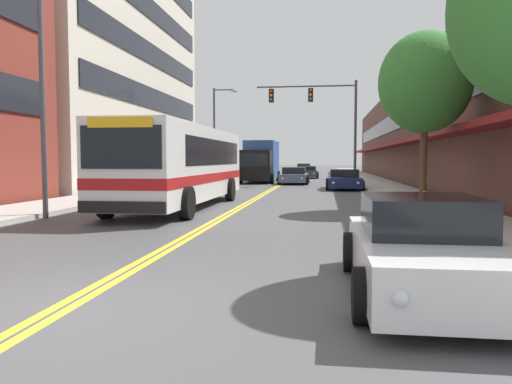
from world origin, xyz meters
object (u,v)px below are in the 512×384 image
(car_slate_blue_moving_lead, at_px, (294,176))
(box_truck, at_px, (261,161))
(car_charcoal_parked_left_near, at_px, (219,175))
(street_lamp_left_far, at_px, (218,127))
(car_navy_parked_right_mid, at_px, (344,180))
(street_tree_right_mid, at_px, (425,83))
(city_bus, at_px, (182,163))
(car_white_parked_right_foreground, at_px, (423,249))
(street_lamp_left_near, at_px, (49,57))
(traffic_signal_mast, at_px, (322,111))
(car_dark_grey_moving_second, at_px, (308,172))
(fire_hydrant, at_px, (424,205))
(car_beige_moving_third, at_px, (304,169))

(car_slate_blue_moving_lead, height_order, box_truck, box_truck)
(car_charcoal_parked_left_near, xyz_separation_m, street_lamp_left_far, (-0.59, 2.40, 3.67))
(car_navy_parked_right_mid, bearing_deg, street_tree_right_mid, -79.34)
(city_bus, xyz_separation_m, car_white_parked_right_foreground, (6.63, -11.48, -1.08))
(car_charcoal_parked_left_near, bearing_deg, street_lamp_left_far, 103.77)
(box_truck, bearing_deg, street_lamp_left_near, -96.98)
(city_bus, bearing_deg, traffic_signal_mast, 72.70)
(street_lamp_left_near, bearing_deg, car_slate_blue_moving_lead, 75.24)
(car_navy_parked_right_mid, bearing_deg, box_truck, 124.77)
(city_bus, relative_size, car_charcoal_parked_left_near, 2.36)
(box_truck, bearing_deg, street_lamp_left_far, -148.84)
(car_charcoal_parked_left_near, height_order, car_slate_blue_moving_lead, car_charcoal_parked_left_near)
(city_bus, distance_m, car_navy_parked_right_mid, 13.95)
(car_dark_grey_moving_second, relative_size, street_tree_right_mid, 0.68)
(city_bus, distance_m, street_lamp_left_far, 19.82)
(city_bus, height_order, street_lamp_left_near, street_lamp_left_near)
(car_white_parked_right_foreground, distance_m, car_dark_grey_moving_second, 41.91)
(car_white_parked_right_foreground, bearing_deg, box_truck, 101.01)
(box_truck, distance_m, traffic_signal_mast, 7.67)
(street_tree_right_mid, distance_m, fire_hydrant, 5.53)
(fire_hydrant, bearing_deg, street_lamp_left_near, -177.52)
(city_bus, bearing_deg, car_dark_grey_moving_second, 83.00)
(traffic_signal_mast, bearing_deg, street_lamp_left_near, -111.17)
(car_dark_grey_moving_second, bearing_deg, street_tree_right_mid, -80.46)
(traffic_signal_mast, bearing_deg, car_white_parked_right_foreground, -86.97)
(car_charcoal_parked_left_near, bearing_deg, car_white_parked_right_foreground, -72.70)
(car_navy_parked_right_mid, xyz_separation_m, car_slate_blue_moving_lead, (-3.41, 6.20, 0.01))
(car_charcoal_parked_left_near, height_order, box_truck, box_truck)
(car_slate_blue_moving_lead, bearing_deg, car_dark_grey_moving_second, 87.00)
(street_lamp_left_near, bearing_deg, city_bus, 55.48)
(car_beige_moving_third, distance_m, fire_hydrant, 47.49)
(car_white_parked_right_foreground, distance_m, car_navy_parked_right_mid, 23.77)
(car_beige_moving_third, relative_size, traffic_signal_mast, 0.66)
(city_bus, bearing_deg, box_truck, 89.32)
(street_tree_right_mid, bearing_deg, car_beige_moving_third, 97.86)
(box_truck, bearing_deg, car_slate_blue_moving_lead, -44.63)
(car_charcoal_parked_left_near, relative_size, box_truck, 0.67)
(car_navy_parked_right_mid, bearing_deg, city_bus, -117.92)
(city_bus, height_order, street_tree_right_mid, street_tree_right_mid)
(car_navy_parked_right_mid, xyz_separation_m, box_truck, (-6.26, 9.02, 1.09))
(city_bus, height_order, car_slate_blue_moving_lead, city_bus)
(car_navy_parked_right_mid, distance_m, street_lamp_left_near, 19.41)
(car_slate_blue_moving_lead, xyz_separation_m, street_lamp_left_far, (-5.94, 0.94, 3.74))
(city_bus, xyz_separation_m, street_tree_right_mid, (8.81, 0.10, 2.82))
(car_dark_grey_moving_second, height_order, traffic_signal_mast, traffic_signal_mast)
(car_navy_parked_right_mid, xyz_separation_m, traffic_signal_mast, (-1.36, 4.24, 4.56))
(car_charcoal_parked_left_near, relative_size, car_navy_parked_right_mid, 1.03)
(car_charcoal_parked_left_near, bearing_deg, car_dark_grey_moving_second, 65.81)
(car_charcoal_parked_left_near, bearing_deg, car_beige_moving_third, 79.17)
(car_charcoal_parked_left_near, xyz_separation_m, car_slate_blue_moving_lead, (5.35, 1.46, -0.07))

